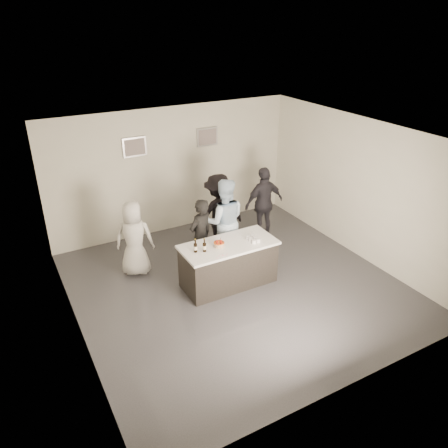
# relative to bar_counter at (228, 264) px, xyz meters

# --- Properties ---
(floor) EXTENTS (6.00, 6.00, 0.00)m
(floor) POSITION_rel_bar_counter_xyz_m (0.09, -0.15, -0.45)
(floor) COLOR #3D3D42
(floor) RESTS_ON ground
(ceiling) EXTENTS (6.00, 6.00, 0.00)m
(ceiling) POSITION_rel_bar_counter_xyz_m (0.09, -0.15, 2.55)
(ceiling) COLOR white
(wall_back) EXTENTS (6.00, 0.04, 3.00)m
(wall_back) POSITION_rel_bar_counter_xyz_m (0.09, 2.85, 1.05)
(wall_back) COLOR beige
(wall_back) RESTS_ON ground
(wall_front) EXTENTS (6.00, 0.04, 3.00)m
(wall_front) POSITION_rel_bar_counter_xyz_m (0.09, -3.15, 1.05)
(wall_front) COLOR beige
(wall_front) RESTS_ON ground
(wall_left) EXTENTS (0.04, 6.00, 3.00)m
(wall_left) POSITION_rel_bar_counter_xyz_m (-2.91, -0.15, 1.05)
(wall_left) COLOR beige
(wall_left) RESTS_ON ground
(wall_right) EXTENTS (0.04, 6.00, 3.00)m
(wall_right) POSITION_rel_bar_counter_xyz_m (3.09, -0.15, 1.05)
(wall_right) COLOR beige
(wall_right) RESTS_ON ground
(picture_left) EXTENTS (0.54, 0.04, 0.44)m
(picture_left) POSITION_rel_bar_counter_xyz_m (-0.81, 2.82, 1.75)
(picture_left) COLOR #B2B2B7
(picture_left) RESTS_ON wall_back
(picture_right) EXTENTS (0.54, 0.04, 0.44)m
(picture_right) POSITION_rel_bar_counter_xyz_m (0.99, 2.82, 1.75)
(picture_right) COLOR #B2B2B7
(picture_right) RESTS_ON wall_back
(bar_counter) EXTENTS (1.86, 0.86, 0.90)m
(bar_counter) POSITION_rel_bar_counter_xyz_m (0.00, 0.00, 0.00)
(bar_counter) COLOR white
(bar_counter) RESTS_ON ground
(cake) EXTENTS (0.21, 0.21, 0.07)m
(cake) POSITION_rel_bar_counter_xyz_m (-0.21, -0.00, 0.49)
(cake) COLOR #DE5517
(cake) RESTS_ON bar_counter
(beer_bottle_a) EXTENTS (0.07, 0.07, 0.26)m
(beer_bottle_a) POSITION_rel_bar_counter_xyz_m (-0.69, 0.02, 0.58)
(beer_bottle_a) COLOR black
(beer_bottle_a) RESTS_ON bar_counter
(beer_bottle_b) EXTENTS (0.07, 0.07, 0.26)m
(beer_bottle_b) POSITION_rel_bar_counter_xyz_m (-0.53, -0.04, 0.58)
(beer_bottle_b) COLOR black
(beer_bottle_b) RESTS_ON bar_counter
(tumbler_cluster) EXTENTS (0.19, 0.30, 0.08)m
(tumbler_cluster) POSITION_rel_bar_counter_xyz_m (0.48, -0.12, 0.49)
(tumbler_cluster) COLOR #CD6A13
(tumbler_cluster) RESTS_ON bar_counter
(candles) EXTENTS (0.24, 0.08, 0.01)m
(candles) POSITION_rel_bar_counter_xyz_m (-0.34, -0.35, 0.45)
(candles) COLOR pink
(candles) RESTS_ON bar_counter
(person_main_black) EXTENTS (0.68, 0.56, 1.60)m
(person_main_black) POSITION_rel_bar_counter_xyz_m (-0.24, 0.72, 0.35)
(person_main_black) COLOR black
(person_main_black) RESTS_ON ground
(person_main_blue) EXTENTS (1.10, 0.99, 1.87)m
(person_main_blue) POSITION_rel_bar_counter_xyz_m (0.37, 0.85, 0.48)
(person_main_blue) COLOR silver
(person_main_blue) RESTS_ON ground
(person_guest_left) EXTENTS (0.92, 0.80, 1.59)m
(person_guest_left) POSITION_rel_bar_counter_xyz_m (-1.46, 1.28, 0.34)
(person_guest_left) COLOR silver
(person_guest_left) RESTS_ON ground
(person_guest_right) EXTENTS (1.03, 0.45, 1.74)m
(person_guest_right) POSITION_rel_bar_counter_xyz_m (1.73, 1.38, 0.42)
(person_guest_right) COLOR #29282F
(person_guest_right) RESTS_ON ground
(person_guest_back) EXTENTS (1.19, 0.73, 1.79)m
(person_guest_back) POSITION_rel_bar_counter_xyz_m (0.50, 1.33, 0.45)
(person_guest_back) COLOR black
(person_guest_back) RESTS_ON ground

